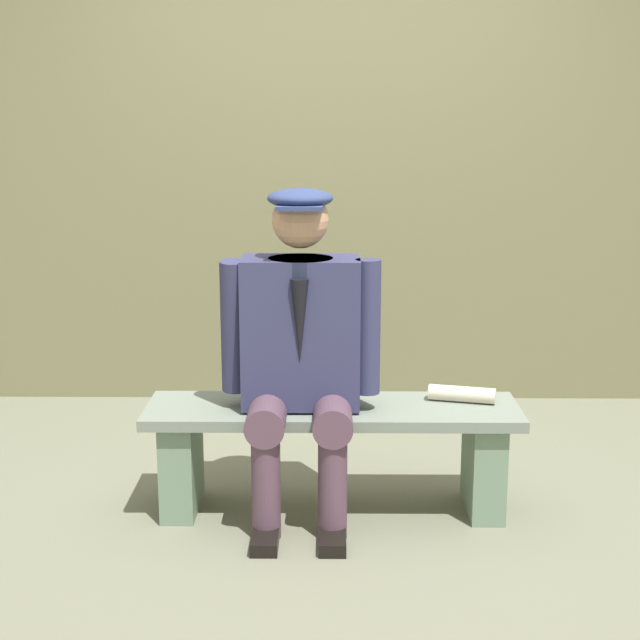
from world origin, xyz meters
name	(u,v)px	position (x,y,z in m)	size (l,w,h in m)	color
ground_plane	(332,509)	(0.00, 0.00, 0.00)	(30.00, 30.00, 0.00)	#696B57
bench	(332,441)	(0.00, 0.00, 0.29)	(1.48, 0.40, 0.44)	slate
seated_man	(301,343)	(0.12, 0.05, 0.71)	(0.63, 0.57, 1.30)	#2F3153
rolled_magazine	(462,394)	(-0.52, -0.06, 0.47)	(0.06, 0.06, 0.27)	beige
stadium_wall	(332,194)	(0.00, -1.65, 1.14)	(12.00, 0.24, 2.29)	#6D6C4A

